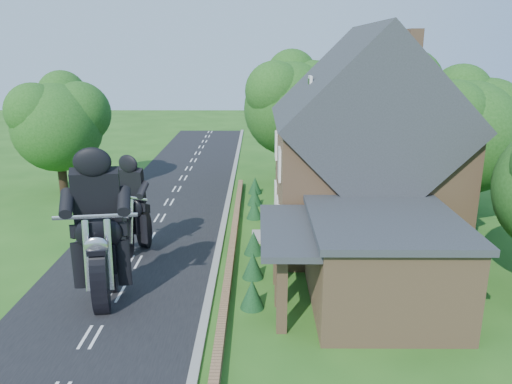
{
  "coord_description": "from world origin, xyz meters",
  "views": [
    {
      "loc": [
        5.52,
        -17.41,
        9.14
      ],
      "look_at": [
        5.41,
        4.61,
        2.8
      ],
      "focal_mm": 35.0,
      "sensor_mm": 36.0,
      "label": 1
    }
  ],
  "objects_px": {
    "garden_wall": "(233,242)",
    "motorcycle_follow": "(136,239)",
    "motorcycle_lead": "(104,282)",
    "house": "(362,153)",
    "annex": "(379,261)"
  },
  "relations": [
    {
      "from": "garden_wall",
      "to": "motorcycle_follow",
      "type": "relative_size",
      "value": 14.63
    },
    {
      "from": "motorcycle_lead",
      "to": "house",
      "type": "bearing_deg",
      "value": -156.08
    },
    {
      "from": "garden_wall",
      "to": "motorcycle_lead",
      "type": "relative_size",
      "value": 11.5
    },
    {
      "from": "garden_wall",
      "to": "motorcycle_lead",
      "type": "xyz_separation_m",
      "value": [
        -4.45,
        -5.72,
        0.69
      ]
    },
    {
      "from": "house",
      "to": "annex",
      "type": "height_order",
      "value": "house"
    },
    {
      "from": "house",
      "to": "motorcycle_follow",
      "type": "bearing_deg",
      "value": -169.78
    },
    {
      "from": "motorcycle_lead",
      "to": "annex",
      "type": "bearing_deg",
      "value": 171.19
    },
    {
      "from": "garden_wall",
      "to": "motorcycle_follow",
      "type": "bearing_deg",
      "value": -168.33
    },
    {
      "from": "garden_wall",
      "to": "annex",
      "type": "relative_size",
      "value": 3.12
    },
    {
      "from": "motorcycle_lead",
      "to": "garden_wall",
      "type": "bearing_deg",
      "value": -136.23
    },
    {
      "from": "house",
      "to": "motorcycle_follow",
      "type": "xyz_separation_m",
      "value": [
        -10.64,
        -1.92,
        -3.64
      ]
    },
    {
      "from": "garden_wall",
      "to": "annex",
      "type": "distance_m",
      "value": 8.19
    },
    {
      "from": "motorcycle_lead",
      "to": "motorcycle_follow",
      "type": "distance_m",
      "value": 4.8
    },
    {
      "from": "motorcycle_lead",
      "to": "motorcycle_follow",
      "type": "height_order",
      "value": "motorcycle_lead"
    },
    {
      "from": "garden_wall",
      "to": "house",
      "type": "xyz_separation_m",
      "value": [
        6.19,
        1.0,
        4.14
      ]
    }
  ]
}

